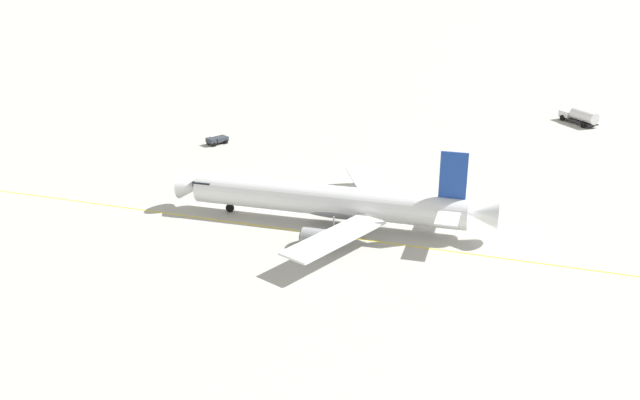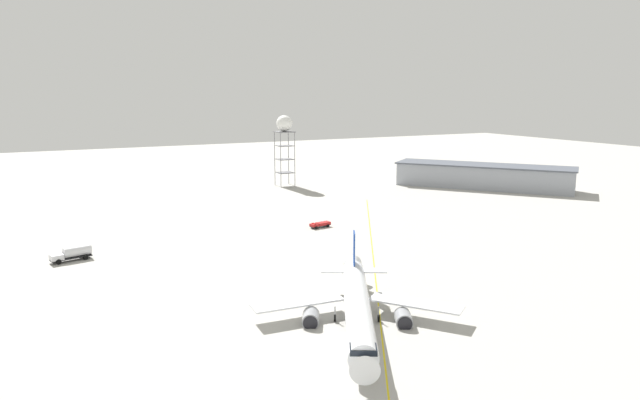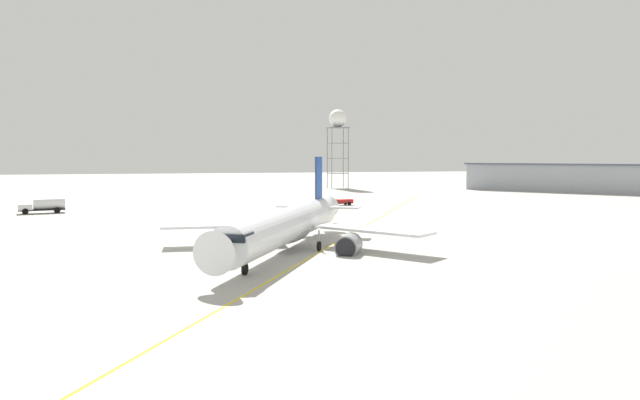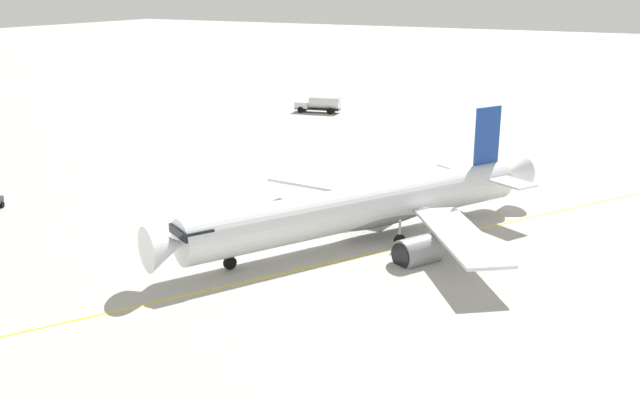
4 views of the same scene
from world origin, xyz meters
The scene contains 5 objects.
ground_plane centered at (0.00, 0.00, 0.00)m, with size 600.00×600.00×0.00m, color #ADAAA3.
airliner_main centered at (-4.99, -2.93, 2.83)m, with size 29.18×37.59×11.09m.
baggage_truck_truck centered at (-42.03, -14.09, 0.71)m, with size 3.35×3.97×1.22m.
fuel_tanker_truck centered at (-40.26, 52.68, 1.56)m, with size 8.34×4.11×2.87m.
taxiway_centreline centered at (-0.81, -2.80, 0.00)m, with size 100.79×171.35×0.01m.
Camera 1 is at (75.64, -22.05, 35.91)m, focal length 40.35 mm.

